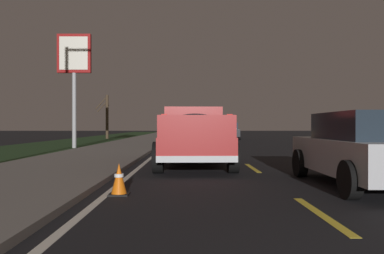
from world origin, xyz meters
The scene contains 12 objects.
ground centered at (27.00, 0.00, 0.00)m, with size 144.00×144.00×0.00m, color black.
sidewalk_shoulder centered at (27.00, 5.70, 0.06)m, with size 108.00×4.00×0.12m, color slate.
grass_verge centered at (27.00, 10.70, 0.00)m, with size 108.00×6.00×0.01m, color #1E3819.
lane_markings centered at (29.18, 2.55, 0.00)m, with size 108.00×3.54×0.01m.
pickup_truck centered at (11.24, 1.75, 0.98)m, with size 5.46×2.36×1.87m.
sedan_tan centered at (21.27, 1.63, 0.78)m, with size 4.42×2.06×1.54m.
sedan_black centered at (35.41, -1.63, 0.78)m, with size 4.41×2.04×1.54m.
sedan_silver centered at (7.06, -1.76, 0.78)m, with size 4.41×2.03×1.54m.
sedan_blue centered at (28.19, 1.63, 0.78)m, with size 4.41×2.04×1.54m.
gas_price_sign centered at (21.24, 8.45, 4.84)m, with size 0.27×1.90×6.47m.
bare_tree_far centered at (37.32, 10.02, 2.28)m, with size 0.94×1.31×4.28m.
traffic_cone_near centered at (6.09, 3.16, 0.28)m, with size 0.36×0.36×0.58m.
Camera 1 is at (-1.05, 1.86, 1.26)m, focal length 36.71 mm.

